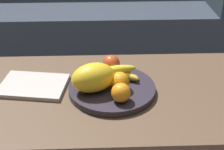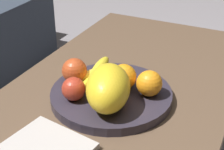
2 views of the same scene
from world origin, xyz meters
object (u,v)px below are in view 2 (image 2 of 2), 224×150
at_px(melon_large_front, 108,88).
at_px(orange_left, 149,83).
at_px(coffee_table, 109,113).
at_px(apple_left, 74,71).
at_px(fruit_bowl, 112,95).
at_px(banana_bunch, 99,73).
at_px(apple_front, 74,89).
at_px(orange_front, 124,77).

height_order(melon_large_front, orange_left, melon_large_front).
height_order(coffee_table, apple_left, apple_left).
height_order(fruit_bowl, banana_bunch, banana_bunch).
xyz_separation_m(orange_left, banana_bunch, (0.00, 0.15, -0.01)).
bearing_deg(coffee_table, apple_front, 132.84).
distance_m(coffee_table, orange_front, 0.11).
bearing_deg(apple_front, banana_bunch, -8.82).
bearing_deg(orange_left, fruit_bowl, 106.06).
bearing_deg(melon_large_front, apple_front, 95.11).
relative_size(fruit_bowl, melon_large_front, 2.01).
bearing_deg(apple_left, fruit_bowl, -90.46).
xyz_separation_m(orange_left, apple_front, (-0.10, 0.17, -0.00)).
distance_m(coffee_table, fruit_bowl, 0.05).
xyz_separation_m(coffee_table, apple_left, (0.01, 0.11, 0.10)).
height_order(melon_large_front, orange_front, melon_large_front).
distance_m(melon_large_front, apple_left, 0.16).
xyz_separation_m(fruit_bowl, melon_large_front, (-0.07, -0.02, 0.07)).
bearing_deg(banana_bunch, apple_left, 116.12).
relative_size(melon_large_front, orange_left, 2.38).
height_order(apple_front, apple_left, apple_left).
xyz_separation_m(melon_large_front, apple_front, (-0.01, 0.09, -0.02)).
xyz_separation_m(orange_front, banana_bunch, (0.00, 0.08, -0.01)).
relative_size(fruit_bowl, apple_front, 5.34).
xyz_separation_m(coffee_table, apple_front, (-0.06, 0.07, 0.10)).
relative_size(fruit_bowl, orange_front, 4.68).
height_order(orange_front, apple_front, orange_front).
xyz_separation_m(melon_large_front, orange_front, (0.10, 0.00, -0.02)).
xyz_separation_m(orange_front, apple_front, (-0.10, 0.09, -0.00)).
distance_m(coffee_table, melon_large_front, 0.13).
relative_size(fruit_bowl, orange_left, 4.79).
bearing_deg(orange_left, coffee_table, 112.09).
bearing_deg(apple_front, melon_large_front, -84.89).
bearing_deg(fruit_bowl, apple_left, 89.54).
height_order(apple_front, banana_bunch, same).
distance_m(coffee_table, orange_left, 0.14).
bearing_deg(orange_front, fruit_bowl, 143.07).
xyz_separation_m(fruit_bowl, banana_bunch, (0.03, 0.06, 0.04)).
xyz_separation_m(coffee_table, fruit_bowl, (0.01, -0.00, 0.05)).
height_order(orange_left, apple_left, apple_left).
xyz_separation_m(orange_left, apple_left, (-0.03, 0.21, 0.00)).
relative_size(fruit_bowl, apple_left, 4.68).
distance_m(orange_front, apple_left, 0.14).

